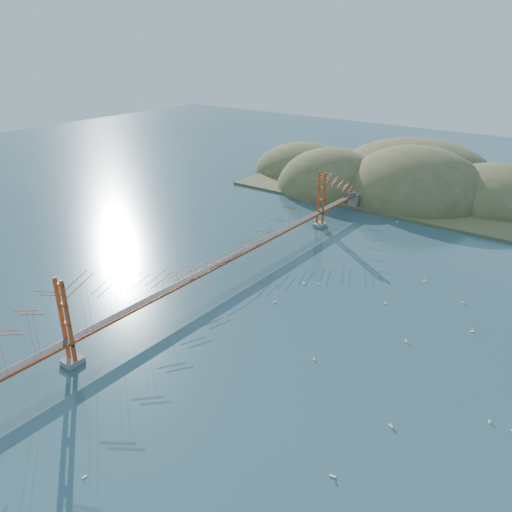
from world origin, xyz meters
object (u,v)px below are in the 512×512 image
Objects in this scene: sailboat_1 at (406,340)px; sailboat_0 at (275,302)px; bridge at (228,238)px; sailboat_2 at (391,425)px.

sailboat_0 is at bearing -174.71° from sailboat_1.
sailboat_1 is (19.86, 1.84, 0.01)m from sailboat_0.
bridge reaches higher than sailboat_0.
sailboat_1 is (31.09, -0.77, -6.86)m from bridge.
bridge is 138.70× the size of sailboat_2.
sailboat_2 is at bearing -29.95° from sailboat_0.
sailboat_1 is at bearing -1.42° from bridge.
bridge is at bearing 166.91° from sailboat_0.
sailboat_2 is 16.67m from sailboat_1.
bridge reaches higher than sailboat_2.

